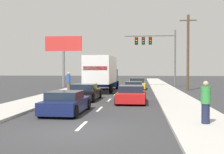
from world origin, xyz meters
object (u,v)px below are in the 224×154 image
(pedestrian_near_corner, at_px, (69,81))
(traffic_signal_mast, at_px, (152,45))
(car_orange, at_px, (134,88))
(utility_pole_mid, at_px, (188,52))
(car_navy, at_px, (66,103))
(car_black, at_px, (85,93))
(car_yellow, at_px, (137,84))
(car_red, at_px, (131,95))
(roadside_billboard, at_px, (63,50))
(pedestrian_mid_block, at_px, (206,102))
(box_truck, at_px, (102,72))

(pedestrian_near_corner, bearing_deg, traffic_signal_mast, 47.96)
(car_orange, bearing_deg, utility_pole_mid, 42.13)
(car_navy, distance_m, pedestrian_near_corner, 13.89)
(car_black, bearing_deg, utility_pole_mid, 49.96)
(car_yellow, xyz_separation_m, car_red, (-0.20, -14.02, -0.03))
(car_navy, bearing_deg, car_black, 92.76)
(roadside_billboard, xyz_separation_m, pedestrian_mid_block, (12.93, -25.91, -3.95))
(car_red, bearing_deg, pedestrian_near_corner, 128.50)
(roadside_billboard, bearing_deg, car_yellow, -20.47)
(car_yellow, bearing_deg, roadside_billboard, 159.53)
(car_navy, xyz_separation_m, car_orange, (3.20, 12.33, -0.00))
(car_orange, bearing_deg, car_yellow, 88.33)
(traffic_signal_mast, bearing_deg, utility_pole_mid, -56.30)
(car_black, height_order, roadside_billboard, roadside_billboard)
(car_navy, xyz_separation_m, roadside_billboard, (-6.46, 22.95, 4.39))
(car_navy, xyz_separation_m, utility_pole_mid, (8.94, 17.52, 3.71))
(pedestrian_near_corner, bearing_deg, car_black, -66.52)
(car_red, bearing_deg, utility_pole_mid, 64.96)
(utility_pole_mid, bearing_deg, pedestrian_near_corner, -161.75)
(traffic_signal_mast, xyz_separation_m, roadside_billboard, (-11.74, -0.07, -0.54))
(car_black, height_order, car_navy, car_black)
(car_yellow, height_order, pedestrian_mid_block, pedestrian_mid_block)
(utility_pole_mid, relative_size, pedestrian_mid_block, 4.85)
(box_truck, xyz_separation_m, pedestrian_near_corner, (-3.18, -1.61, -0.97))
(traffic_signal_mast, bearing_deg, roadside_billboard, -179.65)
(pedestrian_mid_block, bearing_deg, car_yellow, 97.84)
(box_truck, distance_m, traffic_signal_mast, 10.21)
(car_orange, xyz_separation_m, car_red, (0.01, -7.09, 0.01))
(car_black, xyz_separation_m, car_navy, (0.31, -6.51, -0.02))
(car_orange, relative_size, traffic_signal_mast, 0.57)
(car_yellow, distance_m, pedestrian_mid_block, 22.44)
(traffic_signal_mast, bearing_deg, box_truck, -124.37)
(car_yellow, distance_m, utility_pole_mid, 6.87)
(box_truck, relative_size, utility_pole_mid, 1.10)
(car_navy, distance_m, utility_pole_mid, 20.02)
(box_truck, bearing_deg, car_red, -71.12)
(box_truck, relative_size, car_navy, 2.20)
(car_black, bearing_deg, pedestrian_near_corner, 113.48)
(car_navy, height_order, pedestrian_near_corner, pedestrian_near_corner)
(car_orange, distance_m, roadside_billboard, 15.02)
(car_navy, bearing_deg, car_orange, 75.45)
(car_orange, xyz_separation_m, utility_pole_mid, (5.74, 5.19, 3.72))
(car_black, bearing_deg, car_navy, -87.24)
(car_navy, relative_size, car_red, 0.97)
(box_truck, height_order, traffic_signal_mast, traffic_signal_mast)
(car_black, xyz_separation_m, pedestrian_near_corner, (-3.03, 6.96, 0.54))
(pedestrian_near_corner, bearing_deg, car_orange, -9.91)
(traffic_signal_mast, distance_m, pedestrian_mid_block, 26.39)
(car_orange, height_order, pedestrian_near_corner, pedestrian_near_corner)
(car_navy, bearing_deg, pedestrian_mid_block, -24.57)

